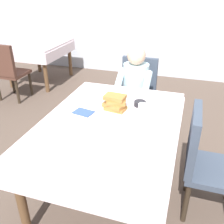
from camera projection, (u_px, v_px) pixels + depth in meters
ground_plane at (111, 187)px, 2.46m from camera, size 14.00×14.00×0.00m
dining_table_main at (111, 129)px, 2.15m from camera, size 1.12×1.52×0.74m
chair_diner at (137, 91)px, 3.20m from camera, size 0.44×0.45×0.93m
diner_person at (135, 85)px, 3.01m from camera, size 0.40×0.43×1.12m
chair_right_side at (203, 158)px, 2.00m from camera, size 0.45×0.44×0.93m
plate_breakfast at (116, 110)px, 2.26m from camera, size 0.28×0.28×0.02m
breakfast_stack at (115, 103)px, 2.22m from camera, size 0.22×0.17×0.13m
cup_coffee at (143, 108)px, 2.21m from camera, size 0.11×0.08×0.08m
bowl_butter at (140, 104)px, 2.34m from camera, size 0.11×0.11×0.04m
syrup_pitcher at (96, 97)px, 2.44m from camera, size 0.08×0.08×0.07m
fork_left_of_plate at (95, 109)px, 2.30m from camera, size 0.03×0.18×0.00m
knife_right_of_plate at (136, 115)px, 2.19m from camera, size 0.04×0.20×0.00m
spoon_near_edge at (102, 126)px, 2.02m from camera, size 0.15×0.05×0.00m
napkin_folded at (84, 112)px, 2.23m from camera, size 0.19×0.15×0.01m
background_table_far at (39, 49)px, 4.73m from camera, size 0.92×1.12×0.74m
background_chair_empty at (7, 69)px, 3.97m from camera, size 0.44×0.45×0.93m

